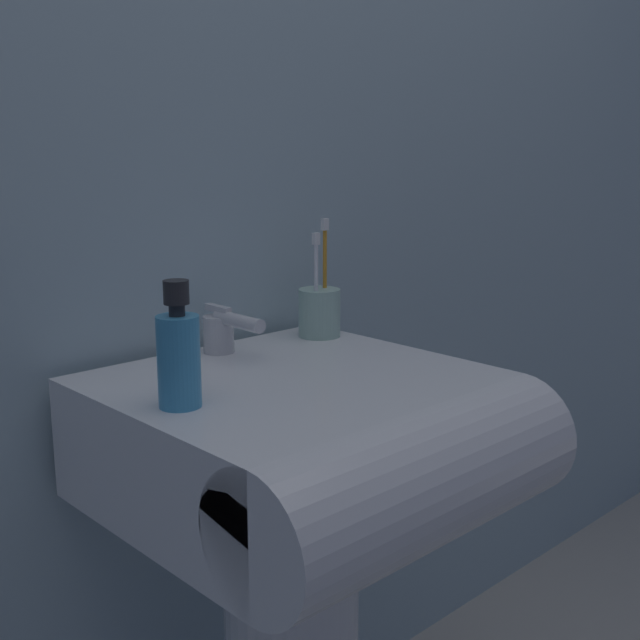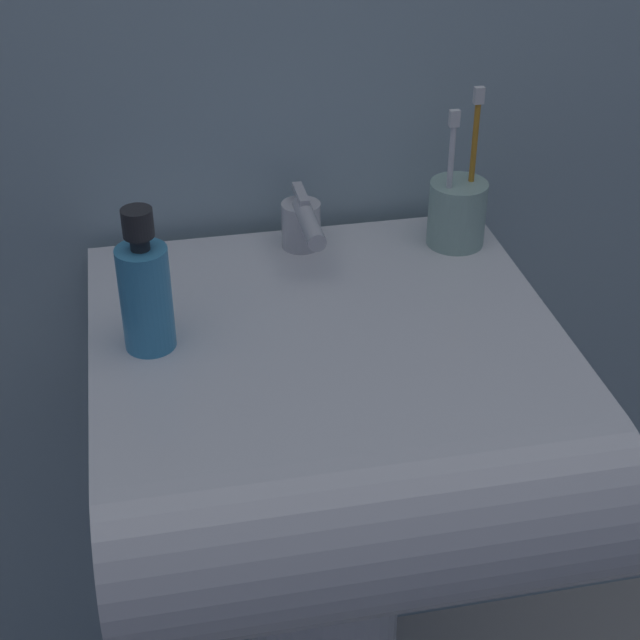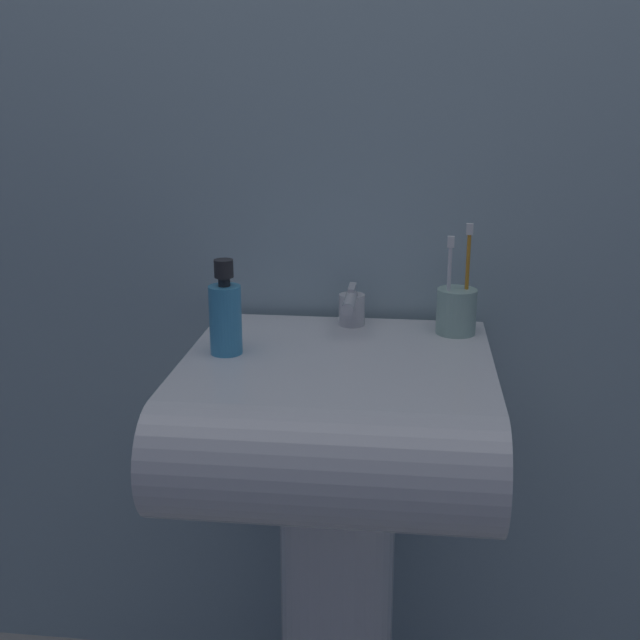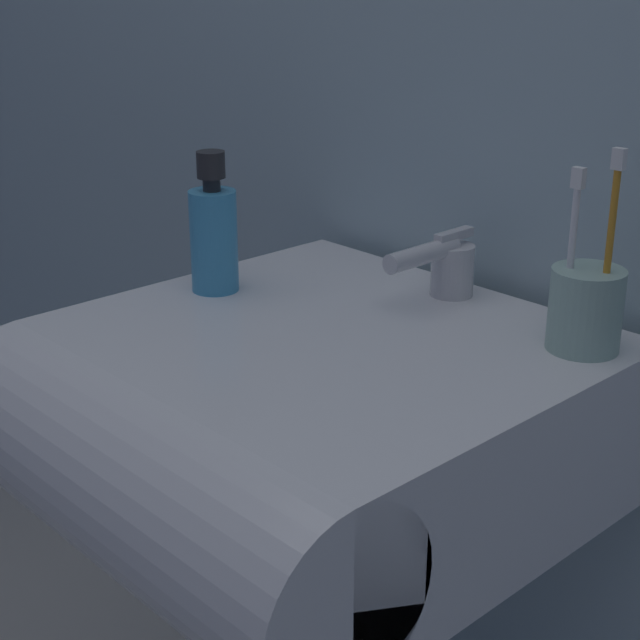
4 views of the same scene
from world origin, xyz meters
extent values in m
cube|color=#9EB7C1|center=(0.00, 0.27, 1.20)|extent=(5.00, 0.05, 2.40)
cylinder|color=white|center=(0.00, 0.00, 0.32)|extent=(0.21, 0.21, 0.64)
cube|color=white|center=(0.00, 0.00, 0.73)|extent=(0.51, 0.45, 0.18)
cylinder|color=white|center=(0.00, -0.23, 0.73)|extent=(0.51, 0.18, 0.18)
cylinder|color=silver|center=(0.01, 0.18, 0.85)|extent=(0.05, 0.05, 0.06)
cylinder|color=silver|center=(0.01, 0.13, 0.88)|extent=(0.02, 0.11, 0.02)
cube|color=silver|center=(0.01, 0.18, 0.89)|extent=(0.01, 0.06, 0.01)
cylinder|color=#99BFB2|center=(0.20, 0.15, 0.86)|extent=(0.07, 0.07, 0.08)
cylinder|color=white|center=(0.18, 0.14, 0.91)|extent=(0.01, 0.01, 0.15)
cube|color=white|center=(0.18, 0.14, 0.99)|extent=(0.01, 0.01, 0.02)
cylinder|color=orange|center=(0.22, 0.15, 0.92)|extent=(0.01, 0.01, 0.17)
cube|color=white|center=(0.22, 0.15, 1.01)|extent=(0.01, 0.01, 0.02)
cylinder|color=#3F99CC|center=(-0.19, -0.01, 0.88)|extent=(0.05, 0.05, 0.12)
cylinder|color=#262628|center=(-0.19, -0.01, 0.94)|extent=(0.02, 0.02, 0.01)
cylinder|color=#262628|center=(-0.19, -0.01, 0.96)|extent=(0.03, 0.03, 0.03)
camera|label=1|loc=(-0.73, -0.83, 1.14)|focal=45.00mm
camera|label=2|loc=(-0.18, -0.89, 1.41)|focal=55.00mm
camera|label=3|loc=(0.11, -1.27, 1.26)|focal=45.00mm
camera|label=4|loc=(0.68, -0.65, 1.19)|focal=55.00mm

